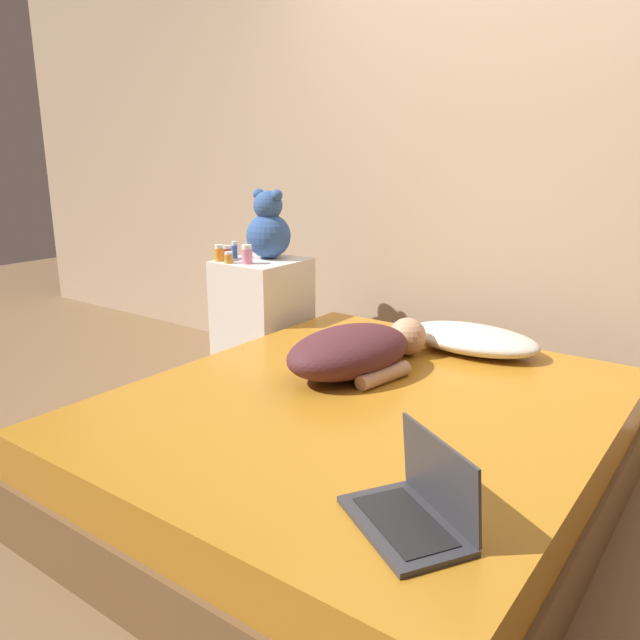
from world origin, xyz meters
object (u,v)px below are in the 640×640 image
Objects in this scene: teddy_bear at (268,228)px; laptop at (417,506)px; bottle_blue at (234,250)px; bottle_pink at (247,255)px; pillow at (471,339)px; bottle_amber at (229,258)px; bottle_red at (227,253)px; bottle_orange at (219,253)px; person_lying at (356,350)px.

laptop is at bearing -39.73° from teddy_bear.
teddy_bear is 4.05× the size of bottle_blue.
pillow is at bearing 10.10° from bottle_pink.
bottle_pink is 1.64× the size of bottle_amber.
bottle_red is (-1.78, 1.18, 0.29)m from laptop.
teddy_bear reaches higher than bottle_amber.
pillow is 1.37m from bottle_blue.
bottle_blue is (0.00, 0.06, 0.01)m from bottle_red.
teddy_bear is 0.30m from bottle_orange.
bottle_amber is at bearing 178.38° from laptop.
bottle_pink is (-1.60, 1.15, 0.30)m from laptop.
bottle_blue reaches higher than bottle_amber.
laptop is 1.05× the size of teddy_bear.
bottle_blue is 0.20m from bottle_pink.
bottle_orange is (-1.78, 1.12, 0.30)m from laptop.
bottle_amber is 0.09m from bottle_orange.
bottle_orange is (0.00, -0.06, 0.01)m from bottle_red.
pillow is at bearing 139.46° from laptop.
bottle_red is at bearing -90.88° from bottle_blue.
laptop is 2.15m from bottle_red.
bottle_amber is at bearing -11.71° from bottle_orange.
bottle_pink reaches higher than pillow.
bottle_pink is 0.18m from bottle_orange.
bottle_blue is at bearing 152.98° from bottle_pink.
laptop is (0.44, -1.36, -0.01)m from pillow.
teddy_bear is at bearing 48.45° from bottle_red.
laptop is 2.15m from teddy_bear.
bottle_red is 0.84× the size of bottle_blue.
bottle_blue is (-1.78, 1.24, 0.30)m from laptop.
bottle_blue is at bearing -174.94° from pillow.
bottle_amber is (0.09, -0.13, -0.02)m from bottle_blue.
bottle_amber is at bearing 174.32° from person_lying.
person_lying is 7.71× the size of bottle_pink.
pillow is at bearing 9.96° from bottle_orange.
teddy_bear is at bearing 56.81° from bottle_orange.
laptop is at bearing -35.67° from bottle_pink.
bottle_pink is at bearing 27.93° from bottle_amber.
teddy_bear is at bearing 36.97° from bottle_blue.
bottle_blue is at bearing 89.94° from bottle_orange.
bottle_blue reaches higher than pillow.
bottle_pink is at bearing -83.17° from teddy_bear.
bottle_red reaches higher than pillow.
laptop is at bearing -33.18° from bottle_amber.
bottle_pink is at bearing 175.88° from laptop.
bottle_red is at bearing 177.94° from laptop.
bottle_orange is at bearing -90.06° from bottle_blue.
person_lying is at bearing -21.62° from bottle_blue.
teddy_bear reaches higher than bottle_blue.
laptop is 1.99m from bottle_pink.
teddy_bear is 0.26m from bottle_red.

